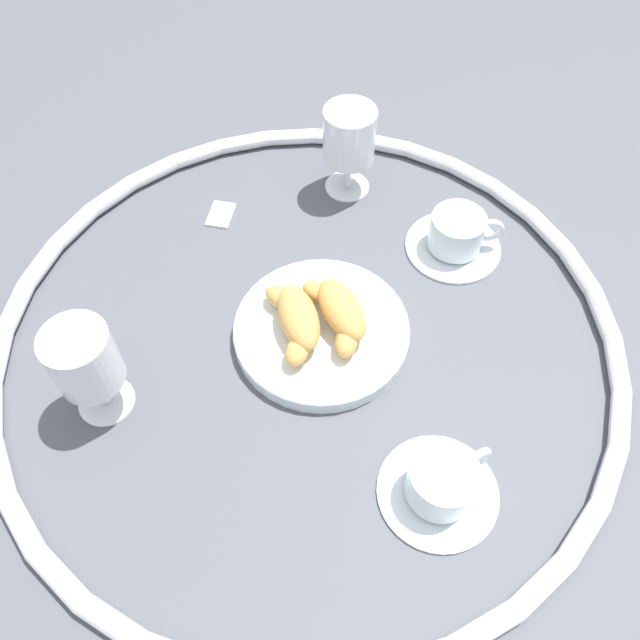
% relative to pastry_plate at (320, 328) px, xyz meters
% --- Properties ---
extents(ground_plane, '(2.20, 2.20, 0.00)m').
position_rel_pastry_plate_xyz_m(ground_plane, '(-0.00, 0.02, -0.01)').
color(ground_plane, '#4C4F56').
extents(table_chrome_rim, '(0.80, 0.80, 0.02)m').
position_rel_pastry_plate_xyz_m(table_chrome_rim, '(-0.00, 0.02, -0.00)').
color(table_chrome_rim, silver).
rests_on(table_chrome_rim, ground_plane).
extents(pastry_plate, '(0.23, 0.23, 0.02)m').
position_rel_pastry_plate_xyz_m(pastry_plate, '(0.00, 0.00, 0.00)').
color(pastry_plate, silver).
rests_on(pastry_plate, ground_plane).
extents(croissant_large, '(0.14, 0.07, 0.04)m').
position_rel_pastry_plate_xyz_m(croissant_large, '(-0.00, -0.02, 0.03)').
color(croissant_large, '#D6994C').
rests_on(croissant_large, pastry_plate).
extents(croissant_small, '(0.14, 0.07, 0.04)m').
position_rel_pastry_plate_xyz_m(croissant_small, '(0.00, 0.03, 0.03)').
color(croissant_small, '#D6994C').
rests_on(croissant_small, pastry_plate).
extents(coffee_cup_near, '(0.14, 0.14, 0.06)m').
position_rel_pastry_plate_xyz_m(coffee_cup_near, '(-0.25, -0.04, 0.01)').
color(coffee_cup_near, silver).
rests_on(coffee_cup_near, ground_plane).
extents(coffee_cup_far, '(0.14, 0.14, 0.06)m').
position_rel_pastry_plate_xyz_m(coffee_cup_far, '(0.07, -0.23, 0.01)').
color(coffee_cup_far, silver).
rests_on(coffee_cup_far, ground_plane).
extents(juice_glass_left, '(0.08, 0.08, 0.14)m').
position_rel_pastry_plate_xyz_m(juice_glass_left, '(0.00, 0.28, 0.08)').
color(juice_glass_left, white).
rests_on(juice_glass_left, ground_plane).
extents(juice_glass_right, '(0.08, 0.08, 0.14)m').
position_rel_pastry_plate_xyz_m(juice_glass_right, '(0.24, -0.14, 0.08)').
color(juice_glass_right, white).
rests_on(juice_glass_right, ground_plane).
extents(sugar_packet, '(0.06, 0.06, 0.01)m').
position_rel_pastry_plate_xyz_m(sugar_packet, '(0.25, 0.06, -0.01)').
color(sugar_packet, white).
rests_on(sugar_packet, ground_plane).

